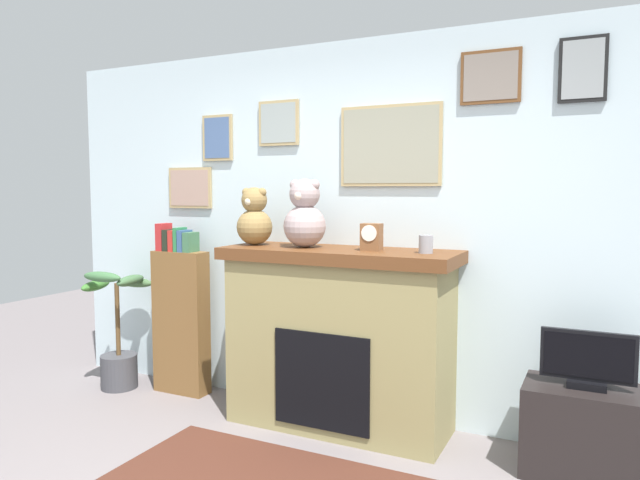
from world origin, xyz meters
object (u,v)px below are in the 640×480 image
(mantel_clock, at_px, (371,237))
(teddy_bear_cream, at_px, (305,217))
(teddy_bear_grey, at_px, (254,219))
(bookshelf, at_px, (181,316))
(potted_plant, at_px, (118,340))
(candle_jar, at_px, (426,244))
(tv_stand, at_px, (585,432))
(television, at_px, (588,361))
(fireplace, at_px, (339,338))

(mantel_clock, bearing_deg, teddy_bear_cream, 179.90)
(teddy_bear_grey, bearing_deg, bookshelf, 173.28)
(bookshelf, height_order, potted_plant, bookshelf)
(candle_jar, distance_m, teddy_bear_grey, 1.23)
(tv_stand, height_order, candle_jar, candle_jar)
(bookshelf, relative_size, candle_jar, 11.94)
(tv_stand, bearing_deg, teddy_bear_cream, 179.58)
(potted_plant, relative_size, mantel_clock, 5.53)
(potted_plant, height_order, teddy_bear_grey, teddy_bear_grey)
(potted_plant, relative_size, television, 1.96)
(television, xyz_separation_m, mantel_clock, (-1.27, 0.01, 0.64))
(candle_jar, distance_m, mantel_clock, 0.35)
(television, distance_m, teddy_bear_cream, 1.90)
(bookshelf, distance_m, teddy_bear_grey, 1.07)
(candle_jar, xyz_separation_m, teddy_bear_cream, (-0.83, -0.00, 0.15))
(fireplace, bearing_deg, teddy_bear_cream, -175.72)
(potted_plant, bearing_deg, fireplace, 2.23)
(television, bearing_deg, teddy_bear_grey, 179.62)
(mantel_clock, xyz_separation_m, teddy_bear_cream, (-0.48, 0.00, 0.12))
(tv_stand, relative_size, teddy_bear_cream, 1.41)
(potted_plant, xyz_separation_m, teddy_bear_grey, (1.26, 0.06, 0.99))
(tv_stand, height_order, mantel_clock, mantel_clock)
(bookshelf, relative_size, mantel_clock, 7.64)
(teddy_bear_grey, bearing_deg, fireplace, 1.63)
(fireplace, distance_m, tv_stand, 1.54)
(candle_jar, relative_size, mantel_clock, 0.64)
(fireplace, bearing_deg, television, -1.24)
(potted_plant, distance_m, television, 3.41)
(fireplace, relative_size, television, 3.21)
(television, relative_size, candle_jar, 4.41)
(bookshelf, xyz_separation_m, potted_plant, (-0.52, -0.14, -0.22))
(candle_jar, bearing_deg, bookshelf, 177.48)
(tv_stand, height_order, teddy_bear_cream, teddy_bear_cream)
(mantel_clock, bearing_deg, teddy_bear_grey, 179.94)
(bookshelf, bearing_deg, mantel_clock, -3.12)
(candle_jar, relative_size, teddy_bear_grey, 0.27)
(fireplace, xyz_separation_m, candle_jar, (0.59, -0.02, 0.65))
(potted_plant, relative_size, candle_jar, 8.64)
(teddy_bear_grey, height_order, teddy_bear_cream, teddy_bear_cream)
(potted_plant, xyz_separation_m, tv_stand, (3.40, 0.04, -0.14))
(fireplace, xyz_separation_m, mantel_clock, (0.23, -0.02, 0.68))
(fireplace, height_order, teddy_bear_cream, teddy_bear_cream)
(bookshelf, height_order, tv_stand, bookshelf)
(bookshelf, distance_m, candle_jar, 2.07)
(tv_stand, xyz_separation_m, television, (0.00, -0.00, 0.40))
(mantel_clock, xyz_separation_m, teddy_bear_grey, (-0.87, 0.00, 0.09))
(television, bearing_deg, potted_plant, -179.30)
(potted_plant, distance_m, teddy_bear_cream, 1.94)
(fireplace, height_order, mantel_clock, mantel_clock)
(bookshelf, relative_size, tv_stand, 2.04)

